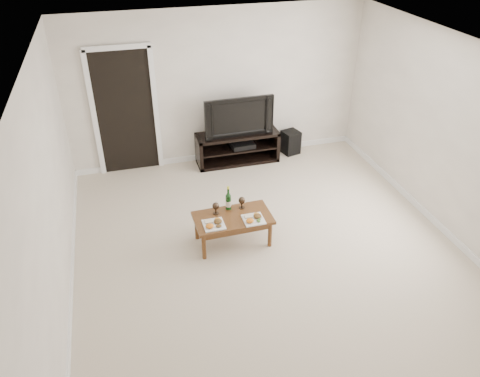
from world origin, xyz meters
name	(u,v)px	position (x,y,z in m)	size (l,w,h in m)	color
floor	(268,250)	(0.00, 0.00, 0.00)	(5.50, 5.50, 0.00)	beige
back_wall	(218,87)	(0.00, 2.77, 1.30)	(5.00, 0.04, 2.60)	white
ceiling	(276,54)	(0.00, 0.00, 2.62)	(5.00, 5.50, 0.04)	white
doorway	(126,113)	(-1.55, 2.73, 1.02)	(0.90, 0.02, 2.05)	black
media_console	(237,148)	(0.26, 2.50, 0.28)	(1.43, 0.45, 0.55)	black
television	(237,115)	(0.26, 2.50, 0.89)	(1.18, 0.16, 0.68)	black
av_receiver	(242,145)	(0.35, 2.48, 0.33)	(0.40, 0.30, 0.08)	black
subwoofer	(290,142)	(1.28, 2.57, 0.21)	(0.28, 0.28, 0.42)	black
coffee_table	(233,229)	(-0.40, 0.30, 0.21)	(1.02, 0.56, 0.42)	brown
plate_left	(214,223)	(-0.68, 0.18, 0.45)	(0.27, 0.27, 0.07)	white
plate_right	(254,218)	(-0.16, 0.16, 0.45)	(0.27, 0.27, 0.07)	white
wine_bottle	(228,198)	(-0.41, 0.50, 0.59)	(0.07, 0.07, 0.35)	#0E3411
goblet_left	(216,208)	(-0.60, 0.43, 0.51)	(0.09, 0.09, 0.17)	#32251B
goblet_right	(242,203)	(-0.23, 0.47, 0.51)	(0.09, 0.09, 0.17)	#32251B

